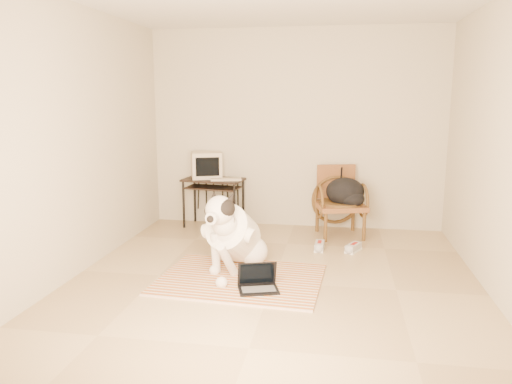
% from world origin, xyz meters
% --- Properties ---
extents(floor, '(4.50, 4.50, 0.00)m').
position_xyz_m(floor, '(0.00, 0.00, 0.00)').
color(floor, tan).
rests_on(floor, ground).
extents(wall_back, '(4.50, 0.00, 4.50)m').
position_xyz_m(wall_back, '(0.00, 2.25, 1.35)').
color(wall_back, '#BEB39C').
rests_on(wall_back, floor).
extents(wall_front, '(4.50, 0.00, 4.50)m').
position_xyz_m(wall_front, '(0.00, -2.25, 1.35)').
color(wall_front, '#BEB39C').
rests_on(wall_front, floor).
extents(wall_left, '(0.00, 4.50, 4.50)m').
position_xyz_m(wall_left, '(-2.00, 0.00, 1.35)').
color(wall_left, '#BEB39C').
rests_on(wall_left, floor).
extents(wall_right, '(0.00, 4.50, 4.50)m').
position_xyz_m(wall_right, '(2.00, 0.00, 1.35)').
color(wall_right, '#BEB39C').
rests_on(wall_right, floor).
extents(rug, '(1.66, 1.31, 0.02)m').
position_xyz_m(rug, '(-0.33, 0.02, 0.01)').
color(rug, '#C65014').
rests_on(rug, floor).
extents(dog, '(0.63, 1.27, 0.91)m').
position_xyz_m(dog, '(-0.46, 0.33, 0.36)').
color(dog, white).
rests_on(dog, rug).
extents(laptop, '(0.43, 0.36, 0.26)m').
position_xyz_m(laptop, '(-0.11, -0.24, 0.08)').
color(laptop, black).
rests_on(laptop, rug).
extents(computer_desk, '(0.86, 0.55, 0.68)m').
position_xyz_m(computer_desk, '(-1.10, 1.98, 0.58)').
color(computer_desk, black).
rests_on(computer_desk, floor).
extents(crt_monitor, '(0.51, 0.50, 0.36)m').
position_xyz_m(crt_monitor, '(-1.21, 2.06, 0.86)').
color(crt_monitor, '#BEAF95').
rests_on(crt_monitor, computer_desk).
extents(desk_keyboard, '(0.43, 0.24, 0.03)m').
position_xyz_m(desk_keyboard, '(-0.90, 1.89, 0.69)').
color(desk_keyboard, '#BEAF95').
rests_on(desk_keyboard, computer_desk).
extents(pc_tower, '(0.18, 0.41, 0.37)m').
position_xyz_m(pc_tower, '(-0.92, 1.95, 0.19)').
color(pc_tower, '#535356').
rests_on(pc_tower, floor).
extents(rattan_chair, '(0.72, 0.71, 0.90)m').
position_xyz_m(rattan_chair, '(0.62, 1.84, 0.45)').
color(rattan_chair, brown).
rests_on(rattan_chair, floor).
extents(backpack, '(0.49, 0.42, 0.36)m').
position_xyz_m(backpack, '(0.71, 1.75, 0.58)').
color(backpack, black).
rests_on(backpack, rattan_chair).
extents(sneaker_left, '(0.12, 0.27, 0.09)m').
position_xyz_m(sneaker_left, '(0.40, 1.15, 0.04)').
color(sneaker_left, silver).
rests_on(sneaker_left, floor).
extents(sneaker_right, '(0.21, 0.29, 0.09)m').
position_xyz_m(sneaker_right, '(0.80, 1.14, 0.04)').
color(sneaker_right, silver).
rests_on(sneaker_right, floor).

